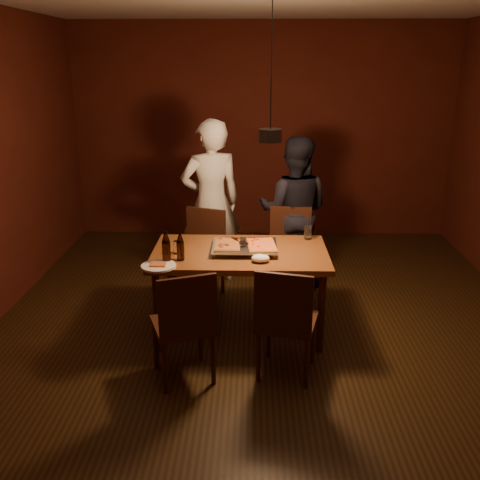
{
  "coord_description": "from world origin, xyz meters",
  "views": [
    {
      "loc": [
        -0.14,
        -4.19,
        2.29
      ],
      "look_at": [
        -0.24,
        0.12,
        0.85
      ],
      "focal_mm": 40.0,
      "sensor_mm": 36.0,
      "label": 1
    }
  ],
  "objects_px": {
    "pizza_tray": "(245,248)",
    "pendant_lamp": "(270,134)",
    "diner_white": "(211,203)",
    "chair_near_left": "(185,317)",
    "beer_bottle_a": "(166,247)",
    "chair_near_right": "(285,314)",
    "chair_far_right": "(290,243)",
    "chair_far_left": "(202,245)",
    "diner_dark": "(294,211)",
    "dining_table": "(240,259)",
    "plate_slice": "(158,266)",
    "beer_bottle_b": "(180,246)"
  },
  "relations": [
    {
      "from": "plate_slice",
      "to": "chair_far_left",
      "type": "bearing_deg",
      "value": 78.17
    },
    {
      "from": "dining_table",
      "to": "chair_near_left",
      "type": "distance_m",
      "value": 0.93
    },
    {
      "from": "chair_near_left",
      "to": "diner_white",
      "type": "bearing_deg",
      "value": 67.94
    },
    {
      "from": "pizza_tray",
      "to": "beer_bottle_a",
      "type": "relative_size",
      "value": 2.08
    },
    {
      "from": "chair_near_right",
      "to": "pendant_lamp",
      "type": "bearing_deg",
      "value": 114.14
    },
    {
      "from": "pizza_tray",
      "to": "diner_white",
      "type": "distance_m",
      "value": 1.2
    },
    {
      "from": "beer_bottle_b",
      "to": "diner_white",
      "type": "relative_size",
      "value": 0.14
    },
    {
      "from": "chair_near_right",
      "to": "plate_slice",
      "type": "bearing_deg",
      "value": 173.0
    },
    {
      "from": "beer_bottle_a",
      "to": "chair_near_right",
      "type": "bearing_deg",
      "value": -27.44
    },
    {
      "from": "chair_far_left",
      "to": "chair_far_right",
      "type": "relative_size",
      "value": 1.1
    },
    {
      "from": "beer_bottle_a",
      "to": "chair_far_left",
      "type": "bearing_deg",
      "value": 79.6
    },
    {
      "from": "chair_near_left",
      "to": "diner_white",
      "type": "height_order",
      "value": "diner_white"
    },
    {
      "from": "pendant_lamp",
      "to": "dining_table",
      "type": "bearing_deg",
      "value": 152.23
    },
    {
      "from": "beer_bottle_b",
      "to": "dining_table",
      "type": "bearing_deg",
      "value": 25.55
    },
    {
      "from": "pizza_tray",
      "to": "diner_dark",
      "type": "distance_m",
      "value": 1.26
    },
    {
      "from": "pizza_tray",
      "to": "diner_white",
      "type": "height_order",
      "value": "diner_white"
    },
    {
      "from": "chair_far_left",
      "to": "chair_near_right",
      "type": "relative_size",
      "value": 1.05
    },
    {
      "from": "dining_table",
      "to": "beer_bottle_a",
      "type": "bearing_deg",
      "value": -154.75
    },
    {
      "from": "chair_near_left",
      "to": "beer_bottle_a",
      "type": "distance_m",
      "value": 0.69
    },
    {
      "from": "diner_dark",
      "to": "pendant_lamp",
      "type": "xyz_separation_m",
      "value": [
        -0.31,
        -1.29,
        0.97
      ]
    },
    {
      "from": "dining_table",
      "to": "chair_far_left",
      "type": "distance_m",
      "value": 0.87
    },
    {
      "from": "chair_far_left",
      "to": "beer_bottle_b",
      "type": "bearing_deg",
      "value": 104.23
    },
    {
      "from": "chair_far_right",
      "to": "diner_white",
      "type": "xyz_separation_m",
      "value": [
        -0.82,
        0.3,
        0.34
      ]
    },
    {
      "from": "chair_far_left",
      "to": "plate_slice",
      "type": "distance_m",
      "value": 1.19
    },
    {
      "from": "chair_far_right",
      "to": "chair_near_right",
      "type": "height_order",
      "value": "same"
    },
    {
      "from": "dining_table",
      "to": "plate_slice",
      "type": "xyz_separation_m",
      "value": [
        -0.64,
        -0.39,
        0.08
      ]
    },
    {
      "from": "pizza_tray",
      "to": "diner_dark",
      "type": "bearing_deg",
      "value": 64.99
    },
    {
      "from": "chair_far_right",
      "to": "pizza_tray",
      "type": "distance_m",
      "value": 0.97
    },
    {
      "from": "beer_bottle_a",
      "to": "pendant_lamp",
      "type": "height_order",
      "value": "pendant_lamp"
    },
    {
      "from": "diner_white",
      "to": "chair_near_left",
      "type": "bearing_deg",
      "value": 69.89
    },
    {
      "from": "beer_bottle_b",
      "to": "pendant_lamp",
      "type": "xyz_separation_m",
      "value": [
        0.72,
        0.1,
        0.89
      ]
    },
    {
      "from": "pizza_tray",
      "to": "diner_white",
      "type": "bearing_deg",
      "value": 106.88
    },
    {
      "from": "chair_far_right",
      "to": "chair_near_right",
      "type": "bearing_deg",
      "value": 91.12
    },
    {
      "from": "chair_far_left",
      "to": "diner_white",
      "type": "bearing_deg",
      "value": -80.49
    },
    {
      "from": "pizza_tray",
      "to": "pendant_lamp",
      "type": "xyz_separation_m",
      "value": [
        0.2,
        -0.14,
        0.99
      ]
    },
    {
      "from": "chair_near_left",
      "to": "plate_slice",
      "type": "relative_size",
      "value": 1.96
    },
    {
      "from": "dining_table",
      "to": "beer_bottle_b",
      "type": "bearing_deg",
      "value": -154.45
    },
    {
      "from": "dining_table",
      "to": "beer_bottle_b",
      "type": "distance_m",
      "value": 0.57
    },
    {
      "from": "chair_near_right",
      "to": "plate_slice",
      "type": "height_order",
      "value": "chair_near_right"
    },
    {
      "from": "dining_table",
      "to": "chair_near_left",
      "type": "bearing_deg",
      "value": -114.33
    },
    {
      "from": "pendant_lamp",
      "to": "chair_near_right",
      "type": "bearing_deg",
      "value": -79.79
    },
    {
      "from": "dining_table",
      "to": "plate_slice",
      "type": "distance_m",
      "value": 0.75
    },
    {
      "from": "chair_far_left",
      "to": "pendant_lamp",
      "type": "bearing_deg",
      "value": 144.79
    },
    {
      "from": "beer_bottle_a",
      "to": "pizza_tray",
      "type": "bearing_deg",
      "value": 24.84
    },
    {
      "from": "beer_bottle_b",
      "to": "plate_slice",
      "type": "bearing_deg",
      "value": -135.02
    },
    {
      "from": "chair_near_left",
      "to": "beer_bottle_b",
      "type": "distance_m",
      "value": 0.7
    },
    {
      "from": "chair_near_right",
      "to": "plate_slice",
      "type": "relative_size",
      "value": 1.84
    },
    {
      "from": "chair_near_right",
      "to": "chair_near_left",
      "type": "bearing_deg",
      "value": -160.31
    },
    {
      "from": "pizza_tray",
      "to": "diner_white",
      "type": "xyz_separation_m",
      "value": [
        -0.37,
        1.13,
        0.1
      ]
    },
    {
      "from": "plate_slice",
      "to": "pendant_lamp",
      "type": "xyz_separation_m",
      "value": [
        0.87,
        0.26,
        1.0
      ]
    }
  ]
}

